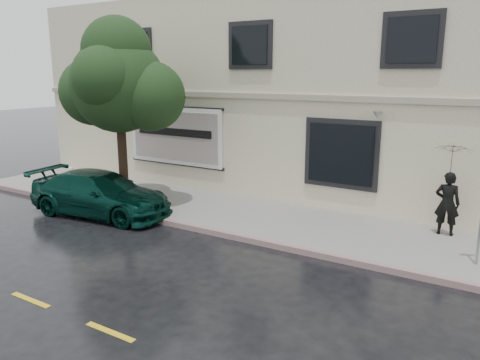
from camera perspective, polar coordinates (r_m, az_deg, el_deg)
The scene contains 11 objects.
ground at distance 12.38m, azimuth -10.67°, elevation -7.82°, with size 90.00×90.00×0.00m, color black.
sidewalk at distance 14.78m, azimuth -2.21°, elevation -3.84°, with size 20.00×3.50×0.15m, color gray.
curb at distance 13.43m, azimuth -6.38°, elevation -5.66°, with size 20.00×0.18×0.16m, color slate.
road_marking at distance 10.30m, azimuth -24.17°, elevation -13.19°, with size 19.00×0.12×0.01m, color gold.
building at distance 19.20m, azimuth 7.44°, elevation 10.35°, with size 20.00×8.12×7.00m.
billboard at distance 17.55m, azimuth -7.95°, elevation 5.35°, with size 4.30×0.16×2.20m.
car at distance 15.14m, azimuth -16.66°, elevation -1.60°, with size 2.06×4.67×1.36m, color #072C24.
pedestrian at distance 13.41m, azimuth 23.94°, elevation -2.63°, with size 0.62×0.41×1.70m, color black.
umbrella at distance 13.16m, azimuth 24.43°, elevation 2.50°, with size 1.00×1.00×0.74m, color black.
street_tree at distance 15.37m, azimuth -14.58°, elevation 11.08°, with size 2.98×2.98×5.31m.
fire_hydrant at distance 18.31m, azimuth -19.87°, elevation 0.25°, with size 0.34×0.32×0.83m.
Camera 1 is at (7.89, -8.49, 4.36)m, focal length 35.00 mm.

